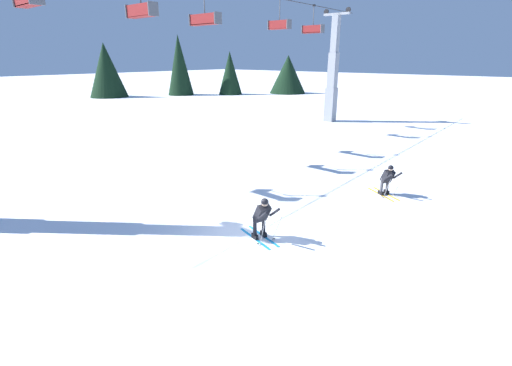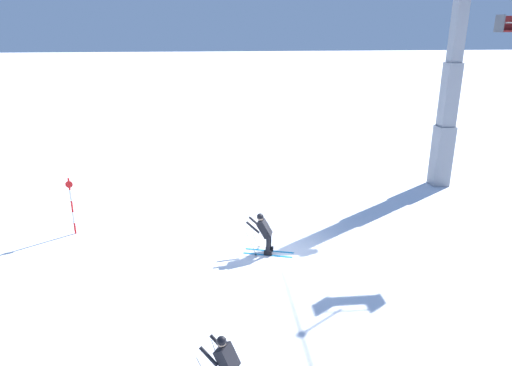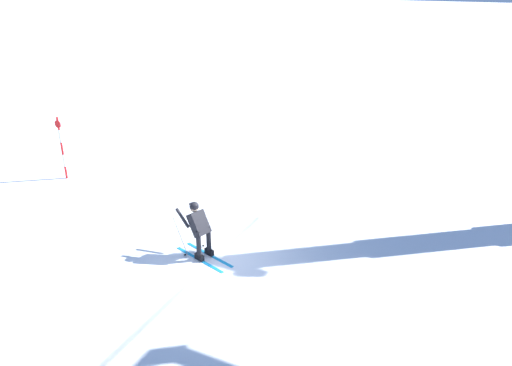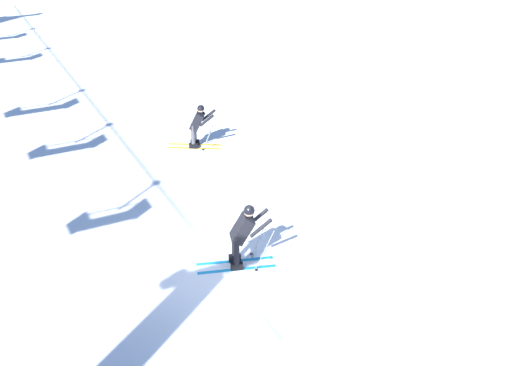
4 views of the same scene
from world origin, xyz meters
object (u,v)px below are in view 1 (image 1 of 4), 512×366
Objects in this scene: skier_distant_uphill at (388,178)px; skier_carving_main at (262,215)px; lift_tower_far at (332,77)px; chairlift_seat_second at (140,10)px; chairlift_seat_middle at (204,19)px; chairlift_seat_fourth at (279,24)px; chairlift_seat_farthest at (312,29)px.

skier_carving_main is at bearing 166.30° from skier_distant_uphill.
lift_tower_far is 20.14m from chairlift_seat_second.
chairlift_seat_second is 4.14m from chairlift_seat_middle.
chairlift_seat_middle is 7.17m from chairlift_seat_fourth.
chairlift_seat_fourth reaches higher than skier_carving_main.
chairlift_seat_fourth reaches higher than skier_distant_uphill.
chairlift_seat_farthest is 1.24× the size of skier_distant_uphill.
chairlift_seat_middle and chairlift_seat_fourth have the same top height.
chairlift_seat_fourth is 4.55m from chairlift_seat_farthest.
chairlift_seat_farthest is at bearing 0.00° from chairlift_seat_fourth.
chairlift_seat_farthest is at bearing 0.00° from chairlift_seat_middle.
chairlift_seat_fourth is (14.07, 9.90, 7.10)m from skier_carving_main.
chairlift_seat_farthest is at bearing -0.00° from chairlift_seat_second.
lift_tower_far reaches higher than chairlift_seat_second.
skier_carving_main is 12.46m from chairlift_seat_second.
lift_tower_far is (22.52, 9.90, 3.13)m from skier_carving_main.
skier_carving_main is at bearing -152.00° from chairlift_seat_farthest.
chairlift_seat_middle is at bearing -180.00° from chairlift_seat_farthest.
chairlift_seat_fourth is (-8.44, 0.00, 3.97)m from lift_tower_far.
chairlift_seat_farthest reaches higher than skier_carving_main.
chairlift_seat_farthest is (4.55, 0.00, -0.05)m from chairlift_seat_fourth.
skier_carving_main is 0.83× the size of chairlift_seat_middle.
chairlift_seat_second is 0.96× the size of chairlift_seat_middle.
chairlift_seat_second is at bearing 180.00° from chairlift_seat_middle.
skier_carving_main is 18.62m from chairlift_seat_fourth.
chairlift_seat_farthest is at bearing 43.99° from skier_distant_uphill.
skier_distant_uphill is at bearing -91.13° from chairlift_seat_middle.
chairlift_seat_fourth is at bearing -0.00° from chairlift_seat_second.
chairlift_seat_middle is at bearing -180.00° from lift_tower_far.
chairlift_seat_second is at bearing 180.00° from chairlift_seat_farthest.
skier_distant_uphill is (-7.40, -11.53, -7.19)m from chairlift_seat_fourth.
chairlift_seat_fourth is at bearing 180.00° from lift_tower_far.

